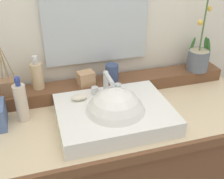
# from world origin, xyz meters

# --- Properties ---
(back_ledge) EXTENTS (1.35, 0.12, 0.07)m
(back_ledge) POSITION_xyz_m (0.00, 0.21, 0.91)
(back_ledge) COLOR brown
(back_ledge) RESTS_ON vanity_cabinet
(sink_basin) EXTENTS (0.48, 0.38, 0.28)m
(sink_basin) POSITION_xyz_m (0.00, -0.06, 0.91)
(sink_basin) COLOR white
(sink_basin) RESTS_ON vanity_cabinet
(soap_bar) EXTENTS (0.07, 0.04, 0.02)m
(soap_bar) POSITION_xyz_m (-0.13, 0.05, 0.96)
(soap_bar) COLOR beige
(soap_bar) RESTS_ON sink_basin
(potted_plant) EXTENTS (0.13, 0.12, 0.40)m
(potted_plant) POSITION_xyz_m (0.55, 0.19, 1.02)
(potted_plant) COLOR slate
(potted_plant) RESTS_ON back_ledge
(soap_dispenser) EXTENTS (0.06, 0.06, 0.16)m
(soap_dispenser) POSITION_xyz_m (-0.30, 0.22, 1.01)
(soap_dispenser) COLOR #D2B588
(soap_dispenser) RESTS_ON back_ledge
(tumbler_cup) EXTENTS (0.07, 0.07, 0.09)m
(tumbler_cup) POSITION_xyz_m (0.06, 0.19, 0.99)
(tumbler_cup) COLOR navy
(tumbler_cup) RESTS_ON back_ledge
(reed_diffuser) EXTENTS (0.08, 0.06, 0.23)m
(reed_diffuser) POSITION_xyz_m (-0.43, 0.19, 0.98)
(reed_diffuser) COLOR #8E6648
(reed_diffuser) RESTS_ON back_ledge
(trinket_box) EXTENTS (0.09, 0.07, 0.07)m
(trinket_box) POSITION_xyz_m (-0.07, 0.19, 0.98)
(trinket_box) COLOR tan
(trinket_box) RESTS_ON back_ledge
(lotion_bottle) EXTENTS (0.05, 0.06, 0.21)m
(lotion_bottle) POSITION_xyz_m (-0.38, 0.07, 0.97)
(lotion_bottle) COLOR beige
(lotion_bottle) RESTS_ON vanity_cabinet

